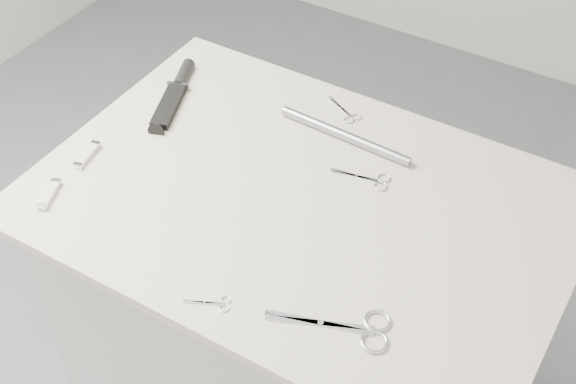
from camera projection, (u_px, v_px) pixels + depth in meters
The scene contains 10 objects.
plinth at pixel (299, 348), 1.83m from camera, with size 0.90×0.60×0.90m, color silver.
display_board at pixel (302, 204), 1.51m from camera, with size 1.00×0.70×0.02m, color beige.
large_shears at pixel (356, 328), 1.28m from camera, with size 0.20×0.12×0.01m.
embroidery_scissors_a at pixel (371, 180), 1.54m from camera, with size 0.12×0.05×0.00m.
embroidery_scissors_b at pixel (347, 113), 1.69m from camera, with size 0.10×0.07×0.00m.
tiny_scissors at pixel (214, 303), 1.32m from camera, with size 0.08×0.05×0.00m.
sheathed_knife at pixel (175, 91), 1.73m from camera, with size 0.11×0.23×0.03m.
pocket_knife_a at pixel (87, 155), 1.59m from camera, with size 0.03×0.08×0.01m.
pocket_knife_b at pixel (50, 194), 1.51m from camera, with size 0.04×0.08×0.01m.
metal_rail at pixel (345, 135), 1.62m from camera, with size 0.02×0.02×0.30m, color gray.
Camera 1 is at (0.53, -0.94, 1.97)m, focal length 50.00 mm.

